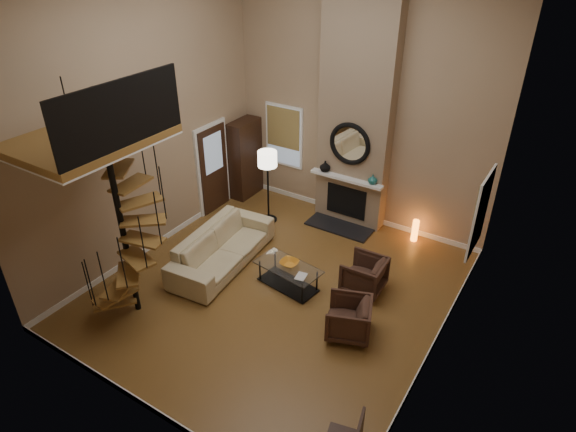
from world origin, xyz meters
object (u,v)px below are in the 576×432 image
Objects in this scene: sofa at (222,247)px; floor_lamp at (267,165)px; armchair_near at (367,276)px; accent_lamp at (415,231)px; armchair_far at (353,319)px; coffee_table at (288,274)px; hutch at (245,159)px.

sofa is 2.16m from floor_lamp.
armchair_near reaches higher than accent_lamp.
armchair_far is (3.11, -0.45, -0.04)m from sofa.
hutch is at bearing 138.08° from coffee_table.
armchair_far is at bearing 10.99° from armchair_near.
sofa is (1.39, -2.68, -0.55)m from hutch.
accent_lamp is at bearing 17.22° from floor_lamp.
floor_lamp is (-3.01, 1.16, 1.06)m from armchair_near.
hutch is 3.95m from coffee_table.
floor_lamp reaches higher than armchair_far.
accent_lamp is at bearing -51.60° from sofa.
floor_lamp is at bearing -146.20° from armchair_far.
sofa is at bearing -77.61° from armchair_near.
coffee_table is (1.51, 0.08, -0.11)m from sofa.
sofa reaches higher than armchair_far.
sofa is 5.15× the size of accent_lamp.
armchair_near is 1.48m from coffee_table.
hutch reaches higher than armchair_far.
floor_lamp is at bearing -32.86° from hutch.
sofa is 3.49× the size of armchair_far.
coffee_table is 0.76× the size of floor_lamp.
hutch is 5.52m from armchair_far.
hutch is 0.78× the size of sofa.
floor_lamp is at bearing -0.28° from sofa.
coffee_table is 2.67× the size of accent_lamp.
armchair_near is at bearing -24.75° from hutch.
sofa is 3.45× the size of armchair_near.
sofa reaches higher than armchair_near.
sofa reaches higher than coffee_table.
sofa is at bearing -62.65° from hutch.
armchair_near is (2.84, 0.73, -0.04)m from sofa.
sofa is 1.93× the size of coffee_table.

